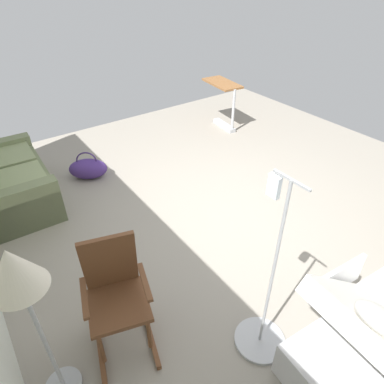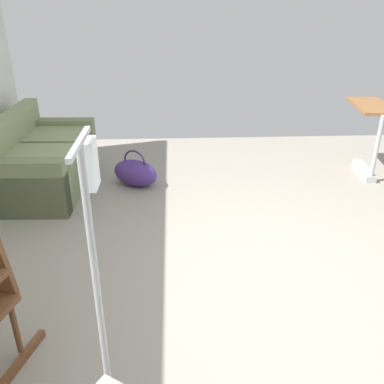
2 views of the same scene
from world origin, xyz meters
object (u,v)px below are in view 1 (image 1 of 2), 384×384
Objects in this scene: rocking_chair at (116,294)px; couch at (10,182)px; floor_lamp at (18,281)px; iv_pole at (262,323)px; duffel_bag at (88,169)px; overbed_table at (224,100)px.

couch is at bearing 6.62° from rocking_chair.
rocking_chair is at bearing -74.08° from floor_lamp.
duffel_bag is at bearing 3.06° from iv_pole.
floor_lamp is 1.90m from iv_pole.
couch is 1.55× the size of rocking_chair.
couch is 2.52× the size of duffel_bag.
overbed_table is 4.52m from iv_pole.
duffel_bag is 0.38× the size of iv_pole.
iv_pole is (-3.40, -1.22, -0.06)m from couch.
floor_lamp is at bearing 126.16° from overbed_table.
couch is at bearing -5.92° from floor_lamp.
duffel_bag is at bearing -25.56° from floor_lamp.
iv_pole is at bearing -130.43° from rocking_chair.
iv_pole reaches higher than overbed_table.
overbed_table is (3.04, -4.16, -0.70)m from floor_lamp.
floor_lamp reaches higher than overbed_table.
rocking_chair is 0.62× the size of iv_pole.
couch is at bearing 93.67° from overbed_table.
iv_pole reaches higher than duffel_bag.
overbed_table is 0.51× the size of iv_pole.
rocking_chair is 2.74m from duffel_bag.
rocking_chair is 1.23m from iv_pole.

